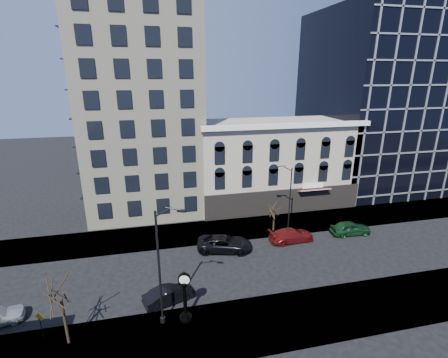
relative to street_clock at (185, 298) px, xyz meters
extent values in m
plane|color=black|center=(3.41, 6.37, -2.07)|extent=(160.00, 160.00, 0.00)
cube|color=gray|center=(3.41, 14.37, -2.01)|extent=(160.00, 6.00, 0.12)
cube|color=gray|center=(3.41, -1.63, -2.01)|extent=(160.00, 6.00, 0.12)
cube|color=beige|center=(-2.59, 25.37, 16.93)|extent=(15.00, 15.00, 38.00)
cube|color=#ACA28D|center=(15.41, 22.37, 3.93)|extent=(22.00, 10.00, 12.00)
cube|color=white|center=(15.41, 17.17, 10.13)|extent=(22.60, 0.80, 0.60)
cube|color=black|center=(15.41, 17.32, -0.27)|extent=(22.00, 0.30, 3.60)
cube|color=maroon|center=(19.41, 16.77, 1.33)|extent=(4.50, 1.18, 0.55)
cube|color=black|center=(35.41, 27.37, 11.93)|extent=(20.00, 20.00, 28.00)
cylinder|color=black|center=(0.00, 0.00, -1.81)|extent=(0.98, 0.98, 0.27)
cylinder|color=black|center=(0.00, 0.00, -1.59)|extent=(0.71, 0.71, 0.18)
cylinder|color=black|center=(0.00, 0.00, -1.43)|extent=(0.53, 0.53, 0.14)
cylinder|color=black|center=(0.00, 0.00, -0.08)|extent=(0.28, 0.28, 2.58)
sphere|color=black|center=(0.00, 0.00, 1.29)|extent=(0.50, 0.50, 0.50)
cube|color=black|center=(0.00, 0.00, 1.38)|extent=(0.82, 0.37, 0.22)
cylinder|color=black|center=(0.00, 0.00, 1.74)|extent=(0.96, 0.48, 0.92)
cylinder|color=white|center=(0.00, -0.15, 1.74)|extent=(0.77, 0.19, 0.78)
cylinder|color=white|center=(0.00, 0.15, 1.74)|extent=(0.77, 0.19, 0.78)
sphere|color=black|center=(0.00, 0.00, 2.27)|extent=(0.18, 0.18, 0.18)
cylinder|color=black|center=(-1.76, 0.08, 2.73)|extent=(0.17, 0.17, 9.35)
cylinder|color=black|center=(-1.76, 0.08, -1.73)|extent=(0.39, 0.39, 0.43)
cube|color=black|center=(0.13, -0.74, 7.57)|extent=(0.64, 0.46, 0.15)
cylinder|color=black|center=(13.89, 12.37, 2.05)|extent=(0.15, 0.15, 7.99)
cylinder|color=black|center=(13.89, 12.37, -1.76)|extent=(0.33, 0.33, 0.37)
cube|color=black|center=(12.14, 12.57, 6.18)|extent=(0.53, 0.26, 0.13)
cylinder|color=#2D2416|center=(-8.43, -0.46, -0.08)|extent=(0.20, 0.20, 3.73)
cylinder|color=#2D2416|center=(12.17, 12.82, -0.69)|extent=(0.22, 0.22, 2.52)
cylinder|color=black|center=(-10.32, 0.37, -0.93)|extent=(0.06, 0.06, 2.05)
cube|color=yellow|center=(-10.32, 0.37, -0.09)|extent=(0.67, 0.34, 0.72)
imported|color=black|center=(-1.13, 2.49, -1.36)|extent=(4.54, 2.78, 1.41)
imported|color=black|center=(5.33, 9.69, -1.24)|extent=(6.43, 4.14, 1.65)
imported|color=maroon|center=(13.27, 10.00, -1.31)|extent=(5.36, 2.44, 1.52)
imported|color=#143F1E|center=(20.88, 10.04, -1.26)|extent=(4.84, 2.18, 1.61)
camera|label=1|loc=(-1.64, -20.90, 16.36)|focal=26.00mm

